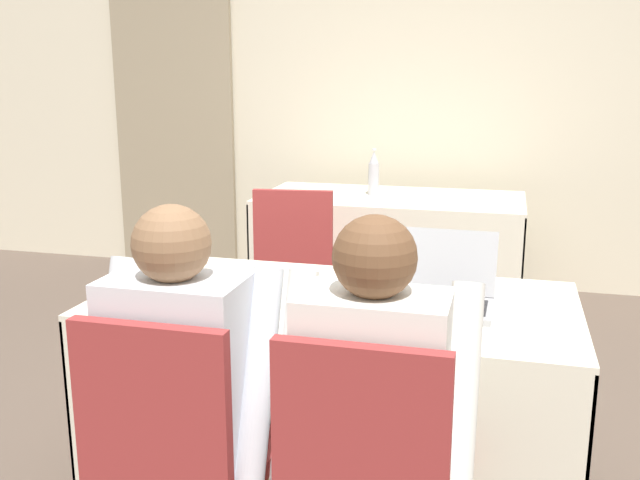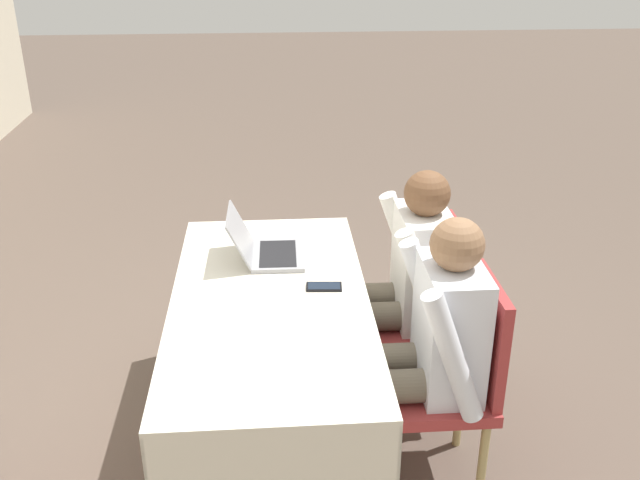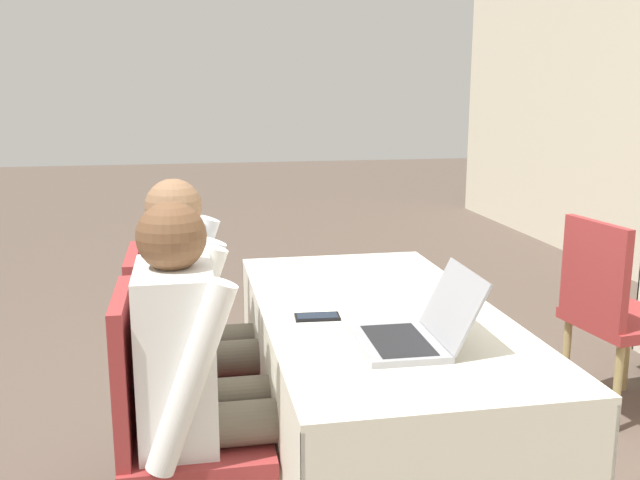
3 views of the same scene
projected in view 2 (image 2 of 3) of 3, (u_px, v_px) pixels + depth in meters
ground_plane at (275, 441)px, 3.20m from camera, size 24.00×24.00×0.00m
conference_table_near at (271, 335)px, 2.96m from camera, size 1.61×0.80×0.74m
laptop at (267, 249)px, 3.20m from camera, size 0.32×0.34×0.22m
cell_phone at (324, 287)px, 2.96m from camera, size 0.08×0.15×0.01m
paper_beside_laptop at (255, 369)px, 2.44m from camera, size 0.25×0.32×0.00m
chair_near_left at (452, 374)px, 2.80m from camera, size 0.44×0.44×0.91m
chair_near_right at (425, 308)px, 3.27m from camera, size 0.44×0.44×0.91m
person_checkered_shirt at (429, 341)px, 2.73m from camera, size 0.50×0.52×1.17m
person_white_shirt at (404, 278)px, 3.19m from camera, size 0.50×0.52×1.17m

